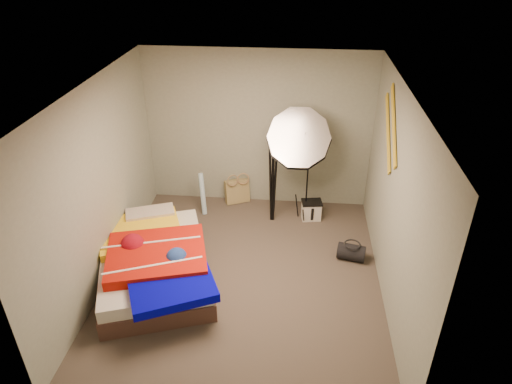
# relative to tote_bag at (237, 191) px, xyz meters

# --- Properties ---
(floor) EXTENTS (4.00, 4.00, 0.00)m
(floor) POSITION_rel_tote_bag_xyz_m (0.34, -1.90, -0.20)
(floor) COLOR #52473F
(floor) RESTS_ON ground
(ceiling) EXTENTS (4.00, 4.00, 0.00)m
(ceiling) POSITION_rel_tote_bag_xyz_m (0.34, -1.90, 2.30)
(ceiling) COLOR silver
(ceiling) RESTS_ON wall_back
(wall_back) EXTENTS (3.50, 0.00, 3.50)m
(wall_back) POSITION_rel_tote_bag_xyz_m (0.34, 0.10, 1.05)
(wall_back) COLOR gray
(wall_back) RESTS_ON floor
(wall_front) EXTENTS (3.50, 0.00, 3.50)m
(wall_front) POSITION_rel_tote_bag_xyz_m (0.34, -3.90, 1.05)
(wall_front) COLOR gray
(wall_front) RESTS_ON floor
(wall_left) EXTENTS (0.00, 4.00, 4.00)m
(wall_left) POSITION_rel_tote_bag_xyz_m (-1.41, -1.90, 1.05)
(wall_left) COLOR gray
(wall_left) RESTS_ON floor
(wall_right) EXTENTS (0.00, 4.00, 4.00)m
(wall_right) POSITION_rel_tote_bag_xyz_m (2.09, -1.90, 1.05)
(wall_right) COLOR gray
(wall_right) RESTS_ON floor
(tote_bag) EXTENTS (0.43, 0.32, 0.41)m
(tote_bag) POSITION_rel_tote_bag_xyz_m (0.00, 0.00, 0.00)
(tote_bag) COLOR tan
(tote_bag) RESTS_ON floor
(wrapping_roll) EXTENTS (0.15, 0.21, 0.68)m
(wrapping_roll) POSITION_rel_tote_bag_xyz_m (-0.49, -0.38, 0.14)
(wrapping_roll) COLOR #66ACD8
(wrapping_roll) RESTS_ON floor
(camera_case) EXTENTS (0.31, 0.24, 0.29)m
(camera_case) POSITION_rel_tote_bag_xyz_m (1.22, -0.40, -0.05)
(camera_case) COLOR silver
(camera_case) RESTS_ON floor
(duffel_bag) EXTENTS (0.41, 0.30, 0.23)m
(duffel_bag) POSITION_rel_tote_bag_xyz_m (1.76, -1.37, -0.08)
(duffel_bag) COLOR black
(duffel_bag) RESTS_ON floor
(wall_stripe_upper) EXTENTS (0.02, 0.91, 0.78)m
(wall_stripe_upper) POSITION_rel_tote_bag_xyz_m (2.07, -1.30, 1.75)
(wall_stripe_upper) COLOR gold
(wall_stripe_upper) RESTS_ON wall_right
(wall_stripe_lower) EXTENTS (0.02, 0.91, 0.78)m
(wall_stripe_lower) POSITION_rel_tote_bag_xyz_m (2.07, -1.05, 1.55)
(wall_stripe_lower) COLOR gold
(wall_stripe_lower) RESTS_ON wall_right
(bed) EXTENTS (1.91, 2.24, 0.55)m
(bed) POSITION_rel_tote_bag_xyz_m (-0.79, -2.04, 0.08)
(bed) COLOR #4B3029
(bed) RESTS_ON floor
(photo_umbrella) EXTENTS (1.12, 0.84, 1.93)m
(photo_umbrella) POSITION_rel_tote_bag_xyz_m (0.97, -0.51, 1.19)
(photo_umbrella) COLOR black
(photo_umbrella) RESTS_ON floor
(camera_tripod) EXTENTS (0.10, 0.10, 1.36)m
(camera_tripod) POSITION_rel_tote_bag_xyz_m (0.61, -0.49, 0.58)
(camera_tripod) COLOR black
(camera_tripod) RESTS_ON floor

